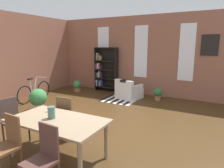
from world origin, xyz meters
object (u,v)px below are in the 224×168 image
object	(u,v)px
dining_chair_near_right	(43,156)
dining_chair_head_left	(13,119)
dining_chair_far_left	(67,115)
potted_plant_by_shelf	(158,93)
dining_table	(57,124)
potted_plant_corner	(77,86)
bookshelf_tall	(105,70)
armchair_white	(128,91)
vase_on_table	(51,112)
potted_plant_window	(38,98)
dining_chair_near_left	(7,143)
bicycle_second	(35,92)

from	to	relation	value
dining_chair_near_right	dining_chair_head_left	bearing A→B (deg)	156.59
dining_chair_far_left	potted_plant_by_shelf	world-z (taller)	dining_chair_far_left
dining_table	dining_chair_head_left	size ratio (longest dim) A/B	1.85
potted_plant_corner	potted_plant_by_shelf	bearing A→B (deg)	3.45
dining_chair_head_left	potted_plant_by_shelf	world-z (taller)	dining_chair_head_left
dining_chair_near_right	bookshelf_tall	world-z (taller)	bookshelf_tall
dining_chair_far_left	armchair_white	bearing A→B (deg)	92.12
vase_on_table	potted_plant_by_shelf	distance (m)	4.70
dining_chair_near_right	vase_on_table	bearing A→B (deg)	126.77
potted_plant_window	dining_chair_near_left	bearing A→B (deg)	-49.73
dining_chair_near_right	potted_plant_window	distance (m)	3.75
dining_chair_near_right	potted_plant_corner	bearing A→B (deg)	123.93
dining_chair_near_left	armchair_white	world-z (taller)	dining_chair_near_left
dining_chair_near_right	armchair_white	distance (m)	5.16
vase_on_table	dining_chair_near_right	world-z (taller)	vase_on_table
potted_plant_window	dining_chair_near_right	bearing A→B (deg)	-40.45
dining_table	potted_plant_corner	xyz separation A→B (m)	(-3.04, 4.40, -0.41)
potted_plant_corner	bookshelf_tall	bearing A→B (deg)	32.52
bookshelf_tall	potted_plant_window	distance (m)	3.43
armchair_white	potted_plant_corner	distance (m)	2.51
armchair_white	potted_plant_window	bearing A→B (deg)	-126.07
dining_chair_head_left	bicycle_second	bearing A→B (deg)	132.16
vase_on_table	bicycle_second	bearing A→B (deg)	143.68
dining_chair_near_right	bicycle_second	bearing A→B (deg)	140.73
bookshelf_tall	bicycle_second	world-z (taller)	bookshelf_tall
potted_plant_by_shelf	potted_plant_window	xyz separation A→B (m)	(-2.99, -2.90, 0.12)
dining_chair_near_left	potted_plant_window	world-z (taller)	dining_chair_near_left
dining_chair_head_left	bicycle_second	size ratio (longest dim) A/B	0.58
dining_chair_near_left	potted_plant_by_shelf	xyz separation A→B (m)	(0.94, 5.32, -0.25)
bookshelf_tall	potted_plant_by_shelf	world-z (taller)	bookshelf_tall
potted_plant_by_shelf	potted_plant_corner	bearing A→B (deg)	-176.55
dining_chair_head_left	bicycle_second	xyz separation A→B (m)	(-2.22, 2.45, -0.18)
potted_plant_corner	vase_on_table	bearing A→B (deg)	-56.55
dining_chair_head_left	dining_chair_near_left	bearing A→B (deg)	-39.71
bicycle_second	potted_plant_by_shelf	xyz separation A→B (m)	(4.02, 2.16, -0.07)
vase_on_table	bicycle_second	xyz separation A→B (m)	(-3.34, 2.46, -0.51)
vase_on_table	potted_plant_corner	xyz separation A→B (m)	(-2.91, 4.40, -0.60)
potted_plant_corner	potted_plant_window	bearing A→B (deg)	-77.65
dining_table	bookshelf_tall	xyz separation A→B (m)	(-1.98, 5.07, 0.29)
dining_chair_head_left	bookshelf_tall	xyz separation A→B (m)	(-0.73, 5.07, 0.44)
dining_chair_head_left	potted_plant_corner	distance (m)	4.75
vase_on_table	dining_chair_far_left	size ratio (longest dim) A/B	0.23
dining_chair_far_left	potted_plant_by_shelf	size ratio (longest dim) A/B	2.03
dining_chair_head_left	potted_plant_window	distance (m)	2.09
vase_on_table	dining_chair_head_left	distance (m)	1.17
dining_chair_far_left	bookshelf_tall	bearing A→B (deg)	110.05
bicycle_second	potted_plant_corner	size ratio (longest dim) A/B	3.47
dining_chair_near_right	bicycle_second	size ratio (longest dim) A/B	0.58
armchair_white	dining_chair_head_left	bearing A→B (deg)	-99.49
vase_on_table	potted_plant_corner	world-z (taller)	vase_on_table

